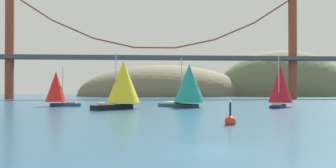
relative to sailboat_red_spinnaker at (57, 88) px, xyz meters
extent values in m
plane|color=navy|center=(20.64, -49.19, -3.65)|extent=(360.00, 360.00, 0.00)
ellipsoid|color=#6B664C|center=(25.64, 85.81, -3.65)|extent=(75.54, 44.00, 27.39)
ellipsoid|color=#5B6647|center=(80.64, 85.81, -3.65)|extent=(62.74, 44.00, 41.25)
cylinder|color=brown|center=(-26.04, 45.81, 13.41)|extent=(2.80, 2.80, 34.13)
cylinder|color=brown|center=(67.33, 45.81, 13.41)|extent=(2.80, 2.80, 34.13)
cube|color=#47474C|center=(20.64, 45.81, 9.84)|extent=(129.37, 6.00, 1.20)
cylinder|color=brown|center=(-19.37, 45.81, 26.16)|extent=(13.61, 0.50, 9.06)
cylinder|color=brown|center=(-6.03, 45.81, 18.96)|extent=(13.54, 0.50, 6.22)
cylinder|color=brown|center=(7.31, 45.81, 14.64)|extent=(13.44, 0.50, 3.37)
cylinder|color=brown|center=(20.64, 45.81, 13.20)|extent=(13.34, 0.50, 0.50)
cylinder|color=brown|center=(33.98, 45.81, 14.64)|extent=(13.44, 0.50, 3.37)
cylinder|color=brown|center=(47.32, 45.81, 18.96)|extent=(13.54, 0.50, 6.22)
cylinder|color=brown|center=(60.66, 45.81, 26.16)|extent=(13.61, 0.50, 9.06)
cube|color=navy|center=(1.72, 0.15, -3.35)|extent=(5.91, 2.07, 0.61)
cube|color=beige|center=(2.76, 0.25, -2.87)|extent=(1.95, 1.34, 0.36)
cylinder|color=#B2B2B7|center=(1.15, 0.10, 0.61)|extent=(0.14, 0.14, 7.31)
cone|color=red|center=(-0.12, -0.01, 0.22)|extent=(4.36, 4.36, 5.92)
cube|color=black|center=(11.67, -10.53, -3.25)|extent=(6.87, 6.63, 0.80)
cube|color=beige|center=(10.69, -11.45, -2.67)|extent=(2.83, 2.79, 0.36)
cylinder|color=#B2B2B7|center=(12.21, -10.02, 1.52)|extent=(0.14, 0.14, 8.73)
cone|color=yellow|center=(13.41, -8.90, 1.05)|extent=(7.95, 7.95, 7.21)
cube|color=navy|center=(23.35, -3.80, -3.33)|extent=(7.46, 6.68, 0.65)
cube|color=beige|center=(22.28, -2.93, -2.82)|extent=(3.05, 2.95, 0.36)
cylinder|color=#B2B2B7|center=(23.95, -4.28, 1.31)|extent=(0.14, 0.14, 8.63)
cone|color=teal|center=(25.26, -5.35, 0.79)|extent=(7.98, 7.98, 6.99)
cube|color=#191E4C|center=(41.21, -7.45, -3.37)|extent=(5.15, 6.89, 0.56)
cube|color=beige|center=(40.55, -8.53, -2.91)|extent=(2.29, 2.60, 0.36)
cylinder|color=#B2B2B7|center=(41.58, -6.85, 1.31)|extent=(0.14, 0.14, 8.80)
cone|color=#B21423|center=(42.39, -5.53, 0.76)|extent=(5.98, 5.98, 7.12)
sphere|color=red|center=(25.34, -35.43, -3.35)|extent=(1.10, 1.10, 1.10)
cylinder|color=black|center=(25.34, -35.43, -2.30)|extent=(0.20, 0.20, 1.60)
sphere|color=#F2EA99|center=(25.34, -35.43, -1.38)|extent=(0.24, 0.24, 0.24)
camera|label=1|loc=(16.88, -69.07, -0.04)|focal=37.32mm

